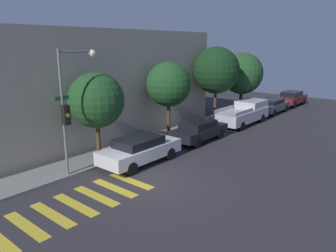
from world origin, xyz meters
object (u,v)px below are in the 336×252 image
(traffic_light_pole, at_px, (71,99))
(tree_far_end, at_px, (216,70))
(tree_midblock, at_px, (169,84))
(sedan_middle, at_px, (199,130))
(tree_behind_truck, at_px, (242,74))
(sedan_near_corner, at_px, (140,149))
(sedan_far_end, at_px, (271,105))
(pickup_truck, at_px, (244,113))
(sedan_tail_of_row, at_px, (292,98))
(tree_near_corner, at_px, (96,100))

(traffic_light_pole, bearing_deg, tree_far_end, 3.16)
(tree_far_end, bearing_deg, tree_midblock, 180.00)
(sedan_middle, xyz_separation_m, tree_behind_truck, (9.43, 2.02, 2.88))
(sedan_near_corner, xyz_separation_m, sedan_far_end, (16.84, 0.00, -0.07))
(traffic_light_pole, height_order, pickup_truck, traffic_light_pole)
(sedan_middle, relative_size, sedan_tail_of_row, 1.00)
(sedan_near_corner, height_order, sedan_middle, sedan_near_corner)
(sedan_middle, height_order, sedan_far_end, sedan_middle)
(pickup_truck, bearing_deg, sedan_tail_of_row, -0.00)
(tree_near_corner, xyz_separation_m, tree_midblock, (5.85, 0.00, 0.29))
(sedan_far_end, xyz_separation_m, tree_near_corner, (-17.94, 2.02, 2.59))
(sedan_tail_of_row, bearing_deg, traffic_light_pole, 177.08)
(sedan_middle, distance_m, tree_near_corner, 7.25)
(pickup_truck, xyz_separation_m, sedan_far_end, (5.28, 0.00, -0.18))
(sedan_middle, distance_m, tree_behind_truck, 10.06)
(sedan_middle, distance_m, tree_far_end, 6.48)
(sedan_middle, bearing_deg, sedan_tail_of_row, 0.00)
(sedan_near_corner, distance_m, pickup_truck, 11.56)
(pickup_truck, xyz_separation_m, tree_near_corner, (-12.66, 2.02, 2.41))
(tree_behind_truck, bearing_deg, traffic_light_pole, -177.60)
(sedan_middle, xyz_separation_m, sedan_tail_of_row, (16.51, 0.00, 0.04))
(sedan_tail_of_row, distance_m, tree_midblock, 17.47)
(pickup_truck, bearing_deg, sedan_near_corner, 180.00)
(pickup_truck, distance_m, tree_midblock, 7.60)
(traffic_light_pole, height_order, tree_midblock, traffic_light_pole)
(sedan_near_corner, bearing_deg, tree_far_end, 10.91)
(traffic_light_pole, height_order, tree_far_end, traffic_light_pole)
(traffic_light_pole, distance_m, sedan_tail_of_row, 25.18)
(sedan_middle, relative_size, tree_far_end, 0.72)
(traffic_light_pole, relative_size, pickup_truck, 1.09)
(sedan_middle, bearing_deg, tree_near_corner, 162.62)
(sedan_middle, relative_size, tree_midblock, 0.85)
(pickup_truck, bearing_deg, tree_far_end, 117.66)
(sedan_near_corner, bearing_deg, pickup_truck, 0.00)
(tree_near_corner, xyz_separation_m, tree_behind_truck, (15.90, 0.00, 0.31))
(sedan_near_corner, relative_size, sedan_tail_of_row, 1.08)
(tree_near_corner, relative_size, tree_behind_truck, 0.88)
(sedan_far_end, bearing_deg, tree_behind_truck, 135.30)
(sedan_near_corner, xyz_separation_m, tree_behind_truck, (14.80, 2.02, 2.83))
(sedan_far_end, xyz_separation_m, sedan_tail_of_row, (5.04, -0.00, 0.06))
(sedan_near_corner, distance_m, tree_near_corner, 3.42)
(sedan_far_end, relative_size, sedan_tail_of_row, 1.03)
(traffic_light_pole, bearing_deg, tree_midblock, 5.47)
(sedan_tail_of_row, distance_m, tree_far_end, 12.04)
(sedan_middle, bearing_deg, sedan_near_corner, 180.00)
(sedan_near_corner, relative_size, sedan_far_end, 1.05)
(traffic_light_pole, height_order, sedan_near_corner, traffic_light_pole)
(pickup_truck, height_order, sedan_far_end, pickup_truck)
(tree_midblock, distance_m, tree_behind_truck, 10.04)
(tree_behind_truck, bearing_deg, tree_midblock, 180.00)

